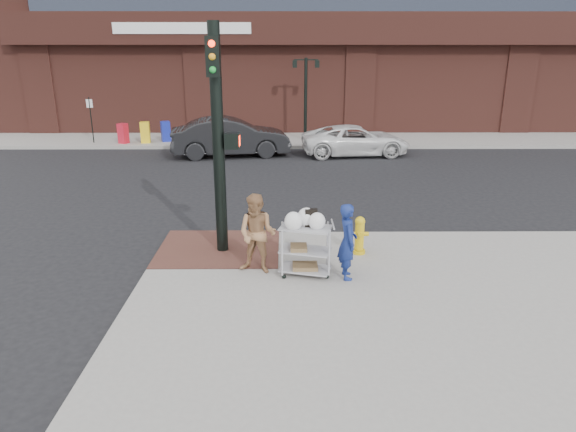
{
  "coord_description": "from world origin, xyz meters",
  "views": [
    {
      "loc": [
        0.94,
        -10.29,
        4.63
      ],
      "look_at": [
        1.01,
        -0.03,
        1.25
      ],
      "focal_mm": 32.0,
      "sensor_mm": 36.0,
      "label": 1
    }
  ],
  "objects_px": {
    "fire_hydrant": "(359,235)",
    "sedan_dark": "(230,137)",
    "pedestrian_tan": "(257,234)",
    "lamp_post": "(306,90)",
    "traffic_signal_pole": "(219,135)",
    "minivan_white": "(356,140)",
    "utility_cart": "(305,246)",
    "woman_blue": "(348,241)"
  },
  "relations": [
    {
      "from": "lamp_post",
      "to": "sedan_dark",
      "type": "xyz_separation_m",
      "value": [
        -3.46,
        -3.62,
        -1.76
      ]
    },
    {
      "from": "lamp_post",
      "to": "traffic_signal_pole",
      "type": "height_order",
      "value": "traffic_signal_pole"
    },
    {
      "from": "lamp_post",
      "to": "utility_cart",
      "type": "xyz_separation_m",
      "value": [
        -0.64,
        -16.56,
        -1.83
      ]
    },
    {
      "from": "fire_hydrant",
      "to": "utility_cart",
      "type": "bearing_deg",
      "value": -138.25
    },
    {
      "from": "utility_cart",
      "to": "minivan_white",
      "type": "bearing_deg",
      "value": 78.11
    },
    {
      "from": "lamp_post",
      "to": "woman_blue",
      "type": "distance_m",
      "value": 16.79
    },
    {
      "from": "traffic_signal_pole",
      "to": "lamp_post",
      "type": "bearing_deg",
      "value": 80.76
    },
    {
      "from": "traffic_signal_pole",
      "to": "pedestrian_tan",
      "type": "height_order",
      "value": "traffic_signal_pole"
    },
    {
      "from": "pedestrian_tan",
      "to": "lamp_post",
      "type": "bearing_deg",
      "value": 100.75
    },
    {
      "from": "traffic_signal_pole",
      "to": "minivan_white",
      "type": "height_order",
      "value": "traffic_signal_pole"
    },
    {
      "from": "traffic_signal_pole",
      "to": "minivan_white",
      "type": "distance_m",
      "value": 12.83
    },
    {
      "from": "traffic_signal_pole",
      "to": "fire_hydrant",
      "type": "height_order",
      "value": "traffic_signal_pole"
    },
    {
      "from": "traffic_signal_pole",
      "to": "sedan_dark",
      "type": "height_order",
      "value": "traffic_signal_pole"
    },
    {
      "from": "lamp_post",
      "to": "fire_hydrant",
      "type": "height_order",
      "value": "lamp_post"
    },
    {
      "from": "traffic_signal_pole",
      "to": "utility_cart",
      "type": "xyz_separation_m",
      "value": [
        1.84,
        -1.33,
        -2.05
      ]
    },
    {
      "from": "lamp_post",
      "to": "minivan_white",
      "type": "xyz_separation_m",
      "value": [
        2.12,
        -3.44,
        -1.95
      ]
    },
    {
      "from": "woman_blue",
      "to": "pedestrian_tan",
      "type": "bearing_deg",
      "value": 76.54
    },
    {
      "from": "sedan_dark",
      "to": "minivan_white",
      "type": "xyz_separation_m",
      "value": [
        5.58,
        0.17,
        -0.19
      ]
    },
    {
      "from": "minivan_white",
      "to": "sedan_dark",
      "type": "bearing_deg",
      "value": 86.46
    },
    {
      "from": "minivan_white",
      "to": "fire_hydrant",
      "type": "xyz_separation_m",
      "value": [
        -1.49,
        -11.98,
        -0.07
      ]
    },
    {
      "from": "traffic_signal_pole",
      "to": "sedan_dark",
      "type": "relative_size",
      "value": 0.96
    },
    {
      "from": "traffic_signal_pole",
      "to": "minivan_white",
      "type": "relative_size",
      "value": 1.04
    },
    {
      "from": "traffic_signal_pole",
      "to": "sedan_dark",
      "type": "xyz_separation_m",
      "value": [
        -0.98,
        11.61,
        -1.97
      ]
    },
    {
      "from": "pedestrian_tan",
      "to": "sedan_dark",
      "type": "distance_m",
      "value": 12.93
    },
    {
      "from": "lamp_post",
      "to": "utility_cart",
      "type": "relative_size",
      "value": 2.85
    },
    {
      "from": "traffic_signal_pole",
      "to": "fire_hydrant",
      "type": "distance_m",
      "value": 3.83
    },
    {
      "from": "lamp_post",
      "to": "sedan_dark",
      "type": "height_order",
      "value": "lamp_post"
    },
    {
      "from": "lamp_post",
      "to": "traffic_signal_pole",
      "type": "xyz_separation_m",
      "value": [
        -2.48,
        -15.23,
        0.21
      ]
    },
    {
      "from": "woman_blue",
      "to": "fire_hydrant",
      "type": "height_order",
      "value": "woman_blue"
    },
    {
      "from": "sedan_dark",
      "to": "minivan_white",
      "type": "bearing_deg",
      "value": -97.61
    },
    {
      "from": "pedestrian_tan",
      "to": "sedan_dark",
      "type": "xyz_separation_m",
      "value": [
        -1.84,
        12.8,
        -0.13
      ]
    },
    {
      "from": "utility_cart",
      "to": "fire_hydrant",
      "type": "relative_size",
      "value": 1.59
    },
    {
      "from": "woman_blue",
      "to": "sedan_dark",
      "type": "relative_size",
      "value": 0.3
    },
    {
      "from": "fire_hydrant",
      "to": "sedan_dark",
      "type": "bearing_deg",
      "value": 109.12
    },
    {
      "from": "pedestrian_tan",
      "to": "fire_hydrant",
      "type": "xyz_separation_m",
      "value": [
        2.26,
        0.99,
        -0.39
      ]
    },
    {
      "from": "woman_blue",
      "to": "minivan_white",
      "type": "xyz_separation_m",
      "value": [
        1.92,
        13.27,
        -0.27
      ]
    },
    {
      "from": "lamp_post",
      "to": "woman_blue",
      "type": "height_order",
      "value": "lamp_post"
    },
    {
      "from": "pedestrian_tan",
      "to": "minivan_white",
      "type": "relative_size",
      "value": 0.35
    },
    {
      "from": "traffic_signal_pole",
      "to": "minivan_white",
      "type": "bearing_deg",
      "value": 68.68
    },
    {
      "from": "traffic_signal_pole",
      "to": "woman_blue",
      "type": "bearing_deg",
      "value": -28.92
    },
    {
      "from": "minivan_white",
      "to": "fire_hydrant",
      "type": "relative_size",
      "value": 5.45
    },
    {
      "from": "sedan_dark",
      "to": "pedestrian_tan",
      "type": "bearing_deg",
      "value": 178.78
    }
  ]
}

